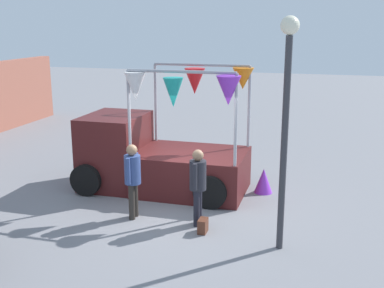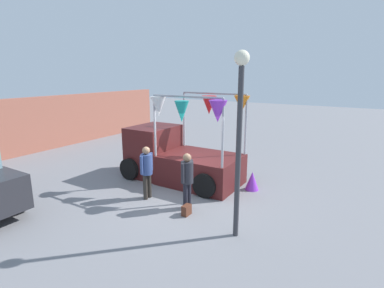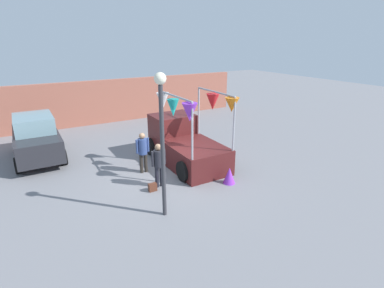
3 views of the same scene
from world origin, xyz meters
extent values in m
plane|color=slate|center=(0.00, 0.00, 0.00)|extent=(60.00, 60.00, 0.00)
cube|color=#4C1919|center=(1.11, 0.05, 0.50)|extent=(1.90, 2.60, 1.00)
cube|color=#4C1919|center=(1.11, 2.05, 0.90)|extent=(1.80, 1.40, 1.80)
cube|color=#8CB2C6|center=(1.11, 2.05, 1.35)|extent=(1.76, 1.37, 0.60)
cylinder|color=black|center=(0.16, 2.40, 0.38)|extent=(0.22, 0.76, 0.76)
cylinder|color=black|center=(2.06, 2.40, 0.38)|extent=(0.22, 0.76, 0.76)
cylinder|color=black|center=(0.16, -0.65, 0.38)|extent=(0.22, 0.76, 0.76)
cylinder|color=black|center=(2.06, -0.65, 0.38)|extent=(0.22, 0.76, 0.76)
cylinder|color=#A5A5AD|center=(0.24, 1.27, 2.00)|extent=(0.07, 0.07, 2.01)
cylinder|color=#A5A5AD|center=(1.98, 1.27, 2.00)|extent=(0.07, 0.07, 2.01)
cylinder|color=#A5A5AD|center=(0.24, -1.17, 2.00)|extent=(0.07, 0.07, 2.01)
cylinder|color=#A5A5AD|center=(1.98, -1.17, 2.00)|extent=(0.07, 0.07, 2.01)
cylinder|color=#A5A5AD|center=(0.24, 0.05, 3.01)|extent=(0.07, 2.44, 0.07)
cylinder|color=#A5A5AD|center=(1.98, 0.05, 3.01)|extent=(0.07, 2.44, 0.07)
cone|color=purple|center=(0.24, -1.00, 2.64)|extent=(0.74, 0.74, 0.62)
cone|color=orange|center=(1.98, -1.00, 2.70)|extent=(0.73, 0.73, 0.52)
cone|color=teal|center=(0.24, 0.22, 2.55)|extent=(0.51, 0.51, 0.64)
cone|color=red|center=(1.98, 0.22, 2.60)|extent=(0.55, 0.55, 0.64)
cone|color=white|center=(0.24, 1.10, 2.66)|extent=(0.66, 0.66, 0.63)
cylinder|color=black|center=(-3.36, 3.16, 0.32)|extent=(0.18, 0.64, 0.64)
cylinder|color=black|center=(-0.87, -0.61, 0.38)|extent=(0.13, 0.13, 0.76)
cylinder|color=black|center=(-0.69, -0.61, 0.38)|extent=(0.13, 0.13, 0.76)
cylinder|color=#26262D|center=(-0.78, -0.61, 1.06)|extent=(0.34, 0.34, 0.60)
sphere|color=#997051|center=(-0.78, -0.61, 1.47)|extent=(0.23, 0.23, 0.23)
cylinder|color=#26262D|center=(-1.00, -0.61, 1.09)|extent=(0.09, 0.09, 0.54)
cylinder|color=#26262D|center=(-0.56, -0.61, 1.09)|extent=(0.09, 0.09, 0.54)
cylinder|color=#2D2823|center=(-0.90, 0.79, 0.38)|extent=(0.13, 0.13, 0.77)
cylinder|color=#2D2823|center=(-0.72, 0.79, 0.38)|extent=(0.13, 0.13, 0.77)
cylinder|color=#33477F|center=(-0.81, 0.79, 1.07)|extent=(0.34, 0.34, 0.61)
sphere|color=#997051|center=(-0.81, 0.79, 1.49)|extent=(0.23, 0.23, 0.23)
cylinder|color=#33477F|center=(-1.03, 0.79, 1.10)|extent=(0.09, 0.09, 0.55)
cylinder|color=#33477F|center=(-0.59, 0.79, 1.10)|extent=(0.09, 0.09, 0.55)
cube|color=#592D1E|center=(-1.13, -0.81, 0.14)|extent=(0.28, 0.16, 0.28)
cylinder|color=#333338|center=(-1.39, -2.33, 1.91)|extent=(0.12, 0.12, 3.82)
sphere|color=#F2EDCC|center=(-1.39, -2.33, 3.98)|extent=(0.32, 0.32, 0.32)
cube|color=#9E5947|center=(0.00, 8.91, 1.30)|extent=(18.00, 0.36, 2.60)
cone|color=purple|center=(1.50, -1.65, 0.30)|extent=(0.52, 0.52, 0.60)
camera|label=1|loc=(-9.63, -3.00, 4.04)|focal=45.00mm
camera|label=2|loc=(-7.29, -4.77, 3.67)|focal=28.00mm
camera|label=3|loc=(-4.56, -9.39, 4.94)|focal=28.00mm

